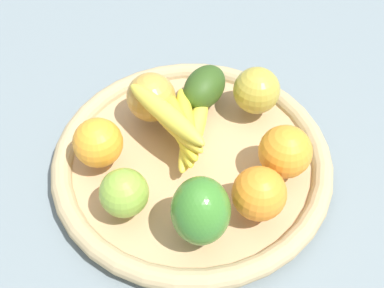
{
  "coord_description": "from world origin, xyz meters",
  "views": [
    {
      "loc": [
        -0.46,
        -0.05,
        0.62
      ],
      "look_at": [
        0.0,
        0.0,
        0.06
      ],
      "focal_mm": 45.88,
      "sensor_mm": 36.0,
      "label": 1
    }
  ],
  "objects_px": {
    "bell_pepper": "(201,211)",
    "apple_1": "(151,97)",
    "orange_2": "(98,143)",
    "apple_2": "(124,193)",
    "orange_0": "(285,152)",
    "avocado": "(204,87)",
    "orange_1": "(259,194)",
    "apple_0": "(257,90)",
    "banana_bunch": "(179,122)"
  },
  "relations": [
    {
      "from": "orange_0",
      "to": "banana_bunch",
      "type": "bearing_deg",
      "value": 76.35
    },
    {
      "from": "bell_pepper",
      "to": "orange_0",
      "type": "bearing_deg",
      "value": -49.71
    },
    {
      "from": "bell_pepper",
      "to": "apple_1",
      "type": "distance_m",
      "value": 0.23
    },
    {
      "from": "apple_2",
      "to": "orange_0",
      "type": "bearing_deg",
      "value": -67.27
    },
    {
      "from": "banana_bunch",
      "to": "orange_0",
      "type": "relative_size",
      "value": 2.14
    },
    {
      "from": "orange_1",
      "to": "apple_2",
      "type": "bearing_deg",
      "value": 94.91
    },
    {
      "from": "bell_pepper",
      "to": "orange_2",
      "type": "distance_m",
      "value": 0.19
    },
    {
      "from": "apple_1",
      "to": "orange_2",
      "type": "distance_m",
      "value": 0.12
    },
    {
      "from": "bell_pepper",
      "to": "apple_0",
      "type": "height_order",
      "value": "bell_pepper"
    },
    {
      "from": "banana_bunch",
      "to": "apple_2",
      "type": "relative_size",
      "value": 2.44
    },
    {
      "from": "apple_1",
      "to": "avocado",
      "type": "distance_m",
      "value": 0.09
    },
    {
      "from": "apple_0",
      "to": "avocado",
      "type": "distance_m",
      "value": 0.08
    },
    {
      "from": "apple_0",
      "to": "orange_2",
      "type": "bearing_deg",
      "value": 120.27
    },
    {
      "from": "bell_pepper",
      "to": "orange_1",
      "type": "bearing_deg",
      "value": -67.09
    },
    {
      "from": "apple_0",
      "to": "orange_1",
      "type": "xyz_separation_m",
      "value": [
        -0.2,
        -0.01,
        -0.0
      ]
    },
    {
      "from": "apple_1",
      "to": "orange_1",
      "type": "height_order",
      "value": "apple_1"
    },
    {
      "from": "apple_0",
      "to": "avocado",
      "type": "bearing_deg",
      "value": 85.68
    },
    {
      "from": "apple_0",
      "to": "apple_1",
      "type": "xyz_separation_m",
      "value": [
        -0.03,
        0.16,
        0.0
      ]
    },
    {
      "from": "apple_2",
      "to": "orange_2",
      "type": "relative_size",
      "value": 0.92
    },
    {
      "from": "bell_pepper",
      "to": "avocado",
      "type": "relative_size",
      "value": 1.07
    },
    {
      "from": "orange_0",
      "to": "apple_1",
      "type": "relative_size",
      "value": 0.99
    },
    {
      "from": "banana_bunch",
      "to": "apple_2",
      "type": "height_order",
      "value": "banana_bunch"
    },
    {
      "from": "bell_pepper",
      "to": "orange_1",
      "type": "relative_size",
      "value": 1.3
    },
    {
      "from": "banana_bunch",
      "to": "orange_1",
      "type": "relative_size",
      "value": 2.22
    },
    {
      "from": "bell_pepper",
      "to": "apple_2",
      "type": "distance_m",
      "value": 0.11
    },
    {
      "from": "orange_0",
      "to": "orange_2",
      "type": "height_order",
      "value": "orange_0"
    },
    {
      "from": "banana_bunch",
      "to": "orange_2",
      "type": "relative_size",
      "value": 2.26
    },
    {
      "from": "avocado",
      "to": "orange_2",
      "type": "xyz_separation_m",
      "value": [
        -0.14,
        0.14,
        0.01
      ]
    },
    {
      "from": "bell_pepper",
      "to": "apple_2",
      "type": "relative_size",
      "value": 1.42
    },
    {
      "from": "apple_2",
      "to": "apple_0",
      "type": "height_order",
      "value": "apple_0"
    },
    {
      "from": "banana_bunch",
      "to": "orange_0",
      "type": "xyz_separation_m",
      "value": [
        -0.04,
        -0.16,
        -0.0
      ]
    },
    {
      "from": "bell_pepper",
      "to": "apple_1",
      "type": "bearing_deg",
      "value": 18.98
    },
    {
      "from": "banana_bunch",
      "to": "apple_0",
      "type": "distance_m",
      "value": 0.14
    },
    {
      "from": "apple_1",
      "to": "orange_2",
      "type": "relative_size",
      "value": 1.06
    },
    {
      "from": "apple_1",
      "to": "avocado",
      "type": "xyz_separation_m",
      "value": [
        0.04,
        -0.08,
        -0.01
      ]
    },
    {
      "from": "orange_0",
      "to": "avocado",
      "type": "xyz_separation_m",
      "value": [
        0.13,
        0.13,
        -0.01
      ]
    },
    {
      "from": "apple_2",
      "to": "apple_1",
      "type": "height_order",
      "value": "apple_1"
    },
    {
      "from": "orange_0",
      "to": "orange_2",
      "type": "relative_size",
      "value": 1.05
    },
    {
      "from": "avocado",
      "to": "bell_pepper",
      "type": "bearing_deg",
      "value": -176.1
    },
    {
      "from": "apple_2",
      "to": "orange_2",
      "type": "distance_m",
      "value": 0.1
    },
    {
      "from": "orange_0",
      "to": "orange_1",
      "type": "relative_size",
      "value": 1.04
    },
    {
      "from": "apple_2",
      "to": "avocado",
      "type": "relative_size",
      "value": 0.76
    },
    {
      "from": "apple_0",
      "to": "apple_1",
      "type": "relative_size",
      "value": 0.97
    },
    {
      "from": "bell_pepper",
      "to": "orange_0",
      "type": "relative_size",
      "value": 1.25
    },
    {
      "from": "orange_0",
      "to": "orange_2",
      "type": "bearing_deg",
      "value": 92.08
    },
    {
      "from": "orange_2",
      "to": "orange_1",
      "type": "bearing_deg",
      "value": -105.54
    },
    {
      "from": "orange_1",
      "to": "orange_0",
      "type": "bearing_deg",
      "value": -25.42
    },
    {
      "from": "apple_2",
      "to": "avocado",
      "type": "distance_m",
      "value": 0.23
    },
    {
      "from": "apple_0",
      "to": "orange_1",
      "type": "height_order",
      "value": "same"
    },
    {
      "from": "orange_0",
      "to": "apple_2",
      "type": "height_order",
      "value": "orange_0"
    }
  ]
}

